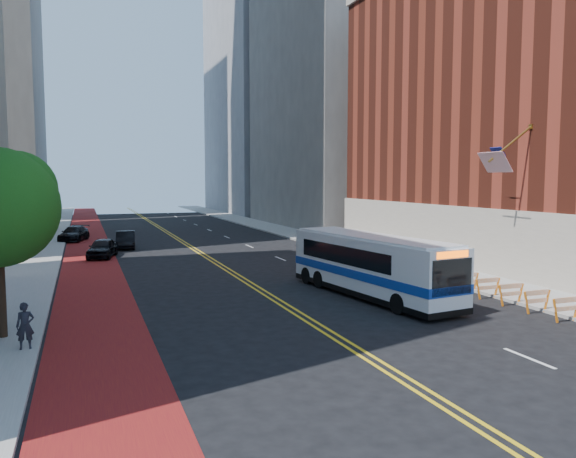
# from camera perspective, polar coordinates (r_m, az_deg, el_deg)

# --- Properties ---
(ground) EXTENTS (160.00, 160.00, 0.00)m
(ground) POSITION_cam_1_polar(r_m,az_deg,el_deg) (18.84, 7.94, -12.67)
(ground) COLOR black
(ground) RESTS_ON ground
(sidewalk_left) EXTENTS (4.00, 140.00, 0.15)m
(sidewalk_left) POSITION_cam_1_polar(r_m,az_deg,el_deg) (46.28, -24.37, -2.37)
(sidewalk_left) COLOR gray
(sidewalk_left) RESTS_ON ground
(sidewalk_right) EXTENTS (4.00, 140.00, 0.15)m
(sidewalk_right) POSITION_cam_1_polar(r_m,az_deg,el_deg) (50.50, 3.91, -1.33)
(sidewalk_right) COLOR gray
(sidewalk_right) RESTS_ON ground
(bus_lane_paint) EXTENTS (3.60, 140.00, 0.01)m
(bus_lane_paint) POSITION_cam_1_polar(r_m,az_deg,el_deg) (46.16, -19.53, -2.31)
(bus_lane_paint) COLOR maroon
(bus_lane_paint) RESTS_ON ground
(center_line_inner) EXTENTS (0.14, 140.00, 0.01)m
(center_line_inner) POSITION_cam_1_polar(r_m,az_deg,el_deg) (46.90, -9.81, -1.98)
(center_line_inner) COLOR gold
(center_line_inner) RESTS_ON ground
(center_line_outer) EXTENTS (0.14, 140.00, 0.01)m
(center_line_outer) POSITION_cam_1_polar(r_m,az_deg,el_deg) (46.97, -9.38, -1.96)
(center_line_outer) COLOR gold
(center_line_outer) RESTS_ON ground
(lane_dashes) EXTENTS (0.14, 98.20, 0.01)m
(lane_dashes) POSITION_cam_1_polar(r_m,az_deg,el_deg) (55.72, -6.26, -0.81)
(lane_dashes) COLOR silver
(lane_dashes) RESTS_ON ground
(midrise_right_near) EXTENTS (18.00, 26.00, 40.00)m
(midrise_right_near) POSITION_cam_1_polar(r_m,az_deg,el_deg) (72.57, 6.23, 16.43)
(midrise_right_near) COLOR slate
(midrise_right_near) RESTS_ON ground
(midrise_right_far) EXTENTS (20.00, 28.00, 55.00)m
(midrise_right_far) POSITION_cam_1_polar(r_m,az_deg,el_deg) (101.63, -1.10, 17.49)
(midrise_right_far) COLOR gray
(midrise_right_far) RESTS_ON ground
(construction_barriers) EXTENTS (1.42, 10.91, 1.00)m
(construction_barriers) POSITION_cam_1_polar(r_m,az_deg,el_deg) (26.90, 22.81, -6.14)
(construction_barriers) COLOR orange
(construction_barriers) RESTS_ON ground
(transit_bus) EXTENTS (3.79, 11.18, 3.01)m
(transit_bus) POSITION_cam_1_polar(r_m,az_deg,el_deg) (27.70, 8.28, -3.59)
(transit_bus) COLOR silver
(transit_bus) RESTS_ON ground
(car_a) EXTENTS (2.63, 4.42, 1.41)m
(car_a) POSITION_cam_1_polar(r_m,az_deg,el_deg) (43.10, -18.34, -1.85)
(car_a) COLOR black
(car_a) RESTS_ON ground
(car_b) EXTENTS (1.86, 4.38, 1.41)m
(car_b) POSITION_cam_1_polar(r_m,az_deg,el_deg) (48.36, -16.17, -1.06)
(car_b) COLOR black
(car_b) RESTS_ON ground
(car_c) EXTENTS (3.12, 5.03, 1.36)m
(car_c) POSITION_cam_1_polar(r_m,az_deg,el_deg) (55.49, -20.92, -0.44)
(car_c) COLOR black
(car_c) RESTS_ON ground
(pedestrian) EXTENTS (0.59, 0.41, 1.54)m
(pedestrian) POSITION_cam_1_polar(r_m,az_deg,el_deg) (20.62, -25.15, -8.89)
(pedestrian) COLOR black
(pedestrian) RESTS_ON sidewalk_left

